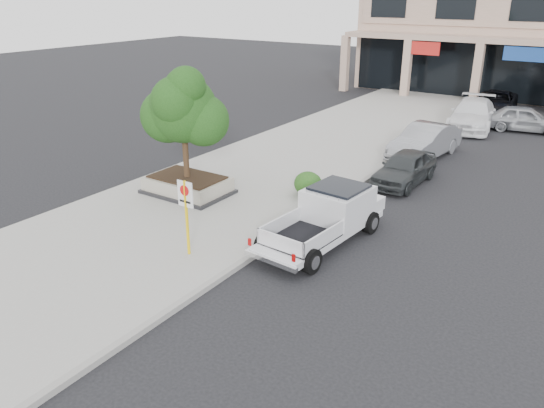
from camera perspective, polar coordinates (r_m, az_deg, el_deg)
The scene contains 13 objects.
ground at distance 15.20m, azimuth 2.71°, elevation -7.34°, with size 120.00×120.00×0.00m, color black.
sidewalk at distance 22.52m, azimuth -1.39°, elevation 2.92°, with size 8.00×52.00×0.15m, color gray.
curb at distance 20.64m, azimuth 7.64°, elevation 0.91°, with size 0.20×52.00×0.15m, color gray.
planter at distance 20.67m, azimuth -9.06°, elevation 2.04°, with size 3.20×2.20×0.68m.
planter_tree at distance 19.89m, azimuth -8.98°, elevation 10.08°, with size 2.90×2.55×4.00m.
no_parking_sign at distance 15.44m, azimuth -9.22°, elevation -0.40°, with size 0.55×0.09×2.30m.
hedge at distance 20.16m, azimuth 3.90°, elevation 2.18°, with size 1.10×0.99×0.94m, color #144616.
pickup_truck at distance 16.56m, azimuth 5.33°, elevation -1.62°, with size 1.96×5.28×1.66m, color silver, non-canonical shape.
curb_car_a at distance 22.43m, azimuth 14.08°, elevation 3.79°, with size 1.59×3.96×1.35m, color #2E3133.
curb_car_b at distance 26.30m, azimuth 16.11°, elevation 6.50°, with size 1.66×4.76×1.57m, color gray.
curb_car_c at distance 32.90m, azimuth 20.74°, elevation 9.01°, with size 2.29×5.62×1.63m, color white.
curb_car_d at distance 37.72m, azimuth 23.00°, elevation 10.04°, with size 2.35×5.10×1.42m, color black.
lot_car_a at distance 33.34m, azimuth 25.51°, elevation 8.28°, with size 1.69×4.21×1.43m, color #9FA2A7.
Camera 1 is at (6.72, -11.41, 7.46)m, focal length 35.00 mm.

